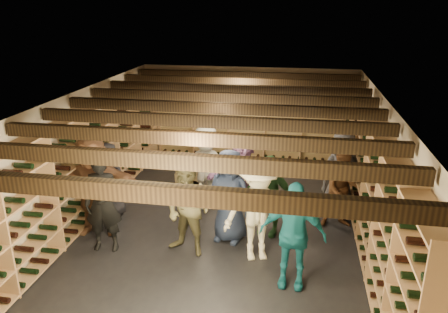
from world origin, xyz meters
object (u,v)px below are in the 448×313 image
crate_loose (242,190)px  person_2 (188,209)px  person_1 (103,203)px  person_3 (258,210)px  crate_stack_left (188,172)px  crate_stack_right (235,179)px  person_4 (292,235)px  person_5 (94,185)px  person_6 (229,196)px  person_12 (341,173)px  person_0 (109,180)px  person_10 (269,195)px  person_9 (206,168)px  person_11 (243,175)px  person_8 (343,189)px

crate_loose → person_2: (-0.56, -2.50, 0.72)m
person_1 → person_3: bearing=-4.8°
crate_stack_left → crate_stack_right: bearing=-11.0°
person_4 → person_5: person_5 is taller
crate_stack_right → person_4: person_4 is taller
person_1 → person_6: (1.98, 0.67, -0.01)m
crate_stack_left → person_12: (3.24, -0.78, 0.50)m
person_4 → person_2: bearing=164.6°
crate_stack_left → person_0: (-1.12, -1.67, 0.40)m
person_2 → person_10: person_2 is taller
person_5 → person_9: size_ratio=1.09×
person_0 → person_10: bearing=1.2°
person_2 → person_6: person_6 is taller
person_0 → person_11: bearing=17.4°
person_5 → person_6: person_5 is taller
person_0 → person_12: bearing=15.6°
person_0 → person_12: person_12 is taller
crate_stack_right → person_6: person_6 is taller
person_4 → person_5: 3.61m
crate_stack_left → crate_stack_right: (1.10, -0.21, 0.00)m
crate_stack_right → person_9: person_9 is taller
person_12 → person_5: bearing=178.8°
person_6 → person_11: bearing=100.0°
person_1 → person_4: bearing=-16.9°
person_1 → person_12: person_12 is taller
person_8 → person_2: bearing=-161.0°
person_1 → person_9: size_ratio=0.98×
person_8 → person_1: bearing=-168.9°
person_1 → person_11: (2.08, 1.75, -0.05)m
person_8 → person_9: (-2.61, 0.32, 0.11)m
crate_loose → person_8: (1.98, -1.12, 0.65)m
person_0 → person_8: size_ratio=1.00×
person_5 → person_10: bearing=0.6°
person_2 → person_4: size_ratio=0.99×
crate_stack_right → person_5: (-2.20, -2.11, 0.59)m
person_12 → person_8: bearing=-110.8°
crate_stack_right → person_2: (-0.40, -2.50, 0.47)m
person_3 → person_10: person_3 is taller
crate_stack_left → person_3: bearing=-55.7°
person_5 → person_11: size_ratio=1.18×
person_6 → person_12: bearing=49.9°
crate_stack_right → person_8: size_ratio=0.46×
person_1 → person_2: (1.41, 0.11, -0.03)m
person_2 → person_6: bearing=63.0°
person_10 → person_3: bearing=-80.4°
person_1 → person_0: bearing=101.6°
person_3 → person_8: size_ratio=1.15×
person_4 → person_9: size_ratio=0.96×
person_10 → person_5: bearing=-153.5°
person_3 → person_5: bearing=155.6°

